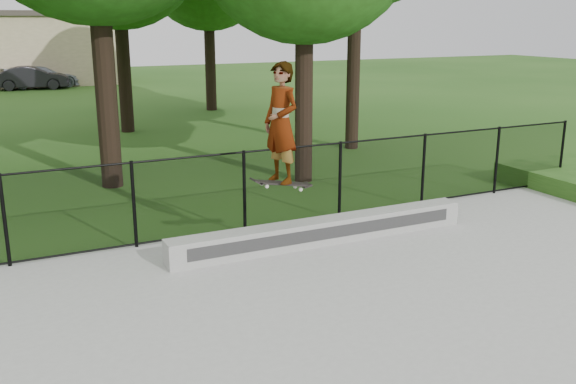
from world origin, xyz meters
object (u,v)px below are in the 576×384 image
grind_ledge (323,231)px  skater_airborne (281,125)px  car_c (41,77)px  car_b (32,78)px

grind_ledge → skater_airborne: bearing=-168.6°
car_c → skater_airborne: (0.77, -30.71, 1.60)m
car_b → car_c: (0.56, 0.86, -0.03)m
grind_ledge → car_b: 29.76m
car_b → car_c: 1.03m
car_c → skater_airborne: bearing=172.3°
grind_ledge → car_c: (-1.66, 30.53, 0.34)m
grind_ledge → car_c: bearing=93.1°
car_b → car_c: size_ratio=0.91×
car_b → skater_airborne: skater_airborne is taller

